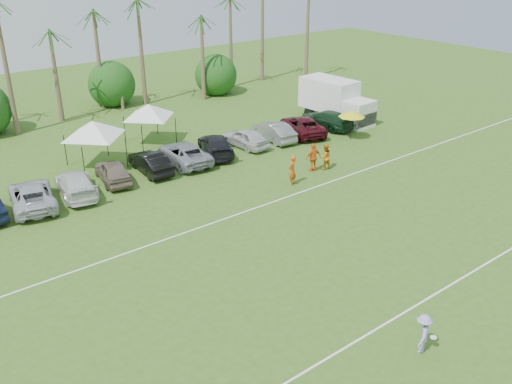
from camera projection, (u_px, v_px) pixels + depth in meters
ground at (425, 349)px, 22.33m from camera, size 120.00×120.00×0.00m
field_lines at (290, 264)px, 28.03m from camera, size 80.00×12.10×0.01m
palm_tree_5 at (45, 22)px, 45.94m from camera, size 2.40×2.40×9.90m
palm_tree_6 at (91, 7)px, 47.86m from camera, size 2.40×2.40×10.90m
palm_tree_8 at (183, 19)px, 53.68m from camera, size 2.40×2.40×8.90m
palm_tree_9 at (226, 6)px, 56.16m from camera, size 2.40×2.40×9.90m
bush_tree_2 at (116, 88)px, 52.77m from camera, size 4.00×4.00×4.00m
bush_tree_3 at (206, 73)px, 58.44m from camera, size 4.00×4.00×4.00m
sideline_player_a at (292, 170)px, 36.57m from camera, size 0.86×0.73×1.99m
sideline_player_b at (325, 157)px, 39.00m from camera, size 1.00×0.85×1.83m
sideline_player_c at (313, 157)px, 38.64m from camera, size 1.23×0.65×2.00m
box_truck at (336, 99)px, 49.01m from camera, size 2.96×6.89×3.48m
canopy_tent_left at (92, 121)px, 38.49m from camera, size 4.76×4.76×3.86m
canopy_tent_right at (148, 104)px, 43.10m from camera, size 4.44×4.44×3.60m
market_umbrella at (352, 114)px, 44.24m from camera, size 2.09×2.09×2.33m
frisbee_player at (423, 333)px, 21.89m from camera, size 1.23×1.03×1.66m
parked_car_2 at (32, 195)px, 33.67m from camera, size 3.47×5.62×1.45m
parked_car_3 at (76, 184)px, 35.21m from camera, size 2.99×5.31×1.45m
parked_car_4 at (113, 171)px, 37.10m from camera, size 2.49×4.51×1.45m
parked_car_5 at (151, 162)px, 38.57m from camera, size 1.91×4.52×1.45m
parked_car_6 at (185, 153)px, 40.12m from camera, size 3.01×5.47×1.45m
parked_car_7 at (216, 145)px, 41.72m from camera, size 3.86×5.40×1.45m
parked_car_8 at (245, 138)px, 43.22m from camera, size 1.93×4.34×1.45m
parked_car_9 at (274, 131)px, 44.63m from camera, size 2.06×4.56×1.45m
parked_car_10 at (302, 126)px, 45.95m from camera, size 4.05×5.73×1.45m
parked_car_11 at (326, 119)px, 47.50m from camera, size 2.48×5.17×1.45m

